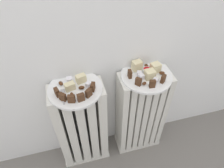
{
  "coord_description": "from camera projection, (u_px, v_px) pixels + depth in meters",
  "views": [
    {
      "loc": [
        -0.18,
        -0.41,
        1.3
      ],
      "look_at": [
        0.0,
        0.28,
        0.6
      ],
      "focal_mm": 32.92,
      "sensor_mm": 36.0,
      "label": 1
    }
  ],
  "objects": [
    {
      "name": "dark_cake_slice_left_5",
      "position": [
        93.0,
        87.0,
        0.93
      ],
      "size": [
        0.03,
        0.04,
        0.04
      ],
      "primitive_type": "cube",
      "rotation": [
        0.0,
        0.0,
        1.15
      ],
      "color": "#472B19",
      "rests_on": "plate_left"
    },
    {
      "name": "plate_left",
      "position": [
        75.0,
        89.0,
        0.95
      ],
      "size": [
        0.26,
        0.26,
        0.01
      ],
      "primitive_type": "cylinder",
      "color": "white",
      "rests_on": "radiator_left"
    },
    {
      "name": "radiator_right",
      "position": [
        140.0,
        114.0,
        1.24
      ],
      "size": [
        0.28,
        0.14,
        0.61
      ],
      "color": "silver",
      "rests_on": "ground_plane"
    },
    {
      "name": "dark_cake_slice_right_2",
      "position": [
        152.0,
        84.0,
        0.94
      ],
      "size": [
        0.03,
        0.02,
        0.04
      ],
      "primitive_type": "cube",
      "rotation": [
        0.0,
        0.0,
        -0.1
      ],
      "color": "#472B19",
      "rests_on": "plate_right"
    },
    {
      "name": "medjool_date_left_0",
      "position": [
        82.0,
        88.0,
        0.94
      ],
      "size": [
        0.03,
        0.02,
        0.02
      ],
      "primitive_type": "ellipsoid",
      "rotation": [
        0.0,
        0.0,
        3.1
      ],
      "color": "#4C2814",
      "rests_on": "plate_left"
    },
    {
      "name": "turkish_delight_left_0",
      "position": [
        70.0,
        80.0,
        0.97
      ],
      "size": [
        0.03,
        0.03,
        0.03
      ],
      "primitive_type": "cube",
      "rotation": [
        0.0,
        0.0,
        0.02
      ],
      "color": "white",
      "rests_on": "plate_left"
    },
    {
      "name": "marble_cake_slice_left_1",
      "position": [
        70.0,
        86.0,
        0.93
      ],
      "size": [
        0.05,
        0.04,
        0.04
      ],
      "primitive_type": "cube",
      "rotation": [
        0.0,
        0.0,
        0.26
      ],
      "color": "beige",
      "rests_on": "plate_left"
    },
    {
      "name": "turkish_delight_right_0",
      "position": [
        155.0,
        80.0,
        0.97
      ],
      "size": [
        0.03,
        0.03,
        0.02
      ],
      "primitive_type": "cube",
      "rotation": [
        0.0,
        0.0,
        0.68
      ],
      "color": "white",
      "rests_on": "plate_right"
    },
    {
      "name": "dark_cake_slice_right_0",
      "position": [
        130.0,
        74.0,
        0.99
      ],
      "size": [
        0.02,
        0.03,
        0.04
      ],
      "primitive_type": "cube",
      "rotation": [
        0.0,
        0.0,
        -1.63
      ],
      "color": "#472B19",
      "rests_on": "plate_right"
    },
    {
      "name": "medjool_date_right_1",
      "position": [
        162.0,
        73.0,
        1.01
      ],
      "size": [
        0.03,
        0.02,
        0.02
      ],
      "primitive_type": "ellipsoid",
      "rotation": [
        0.0,
        0.0,
        2.8
      ],
      "color": "#4C2814",
      "rests_on": "plate_right"
    },
    {
      "name": "marble_cake_slice_right_0",
      "position": [
        150.0,
        74.0,
        0.98
      ],
      "size": [
        0.05,
        0.04,
        0.04
      ],
      "primitive_type": "cube",
      "rotation": [
        0.0,
        0.0,
        0.06
      ],
      "color": "beige",
      "rests_on": "plate_right"
    },
    {
      "name": "turkish_delight_right_1",
      "position": [
        139.0,
        73.0,
        1.01
      ],
      "size": [
        0.03,
        0.03,
        0.02
      ],
      "primitive_type": "cube",
      "rotation": [
        0.0,
        0.0,
        1.29
      ],
      "color": "white",
      "rests_on": "plate_right"
    },
    {
      "name": "medjool_date_left_1",
      "position": [
        72.0,
        95.0,
        0.91
      ],
      "size": [
        0.02,
        0.03,
        0.01
      ],
      "primitive_type": "ellipsoid",
      "rotation": [
        0.0,
        0.0,
        1.77
      ],
      "color": "#4C2814",
      "rests_on": "plate_left"
    },
    {
      "name": "fork",
      "position": [
        63.0,
        95.0,
        0.91
      ],
      "size": [
        0.02,
        0.09,
        0.0
      ],
      "color": "#B7B7BC",
      "rests_on": "plate_left"
    },
    {
      "name": "dark_cake_slice_left_3",
      "position": [
        81.0,
        97.0,
        0.88
      ],
      "size": [
        0.03,
        0.02,
        0.04
      ],
      "primitive_type": "cube",
      "rotation": [
        0.0,
        0.0,
        0.19
      ],
      "color": "#472B19",
      "rests_on": "plate_left"
    },
    {
      "name": "dark_cake_slice_left_4",
      "position": [
        89.0,
        93.0,
        0.9
      ],
      "size": [
        0.03,
        0.03,
        0.04
      ],
      "primitive_type": "cube",
      "rotation": [
        0.0,
        0.0,
        0.67
      ],
      "color": "#472B19",
      "rests_on": "plate_left"
    },
    {
      "name": "dark_cake_slice_left_1",
      "position": [
        63.0,
        97.0,
        0.88
      ],
      "size": [
        0.03,
        0.03,
        0.04
      ],
      "primitive_type": "cube",
      "rotation": [
        0.0,
        0.0,
        -0.77
      ],
      "color": "#472B19",
      "rests_on": "plate_left"
    },
    {
      "name": "plate_right",
      "position": [
        146.0,
        76.0,
        1.02
      ],
      "size": [
        0.26,
        0.26,
        0.01
      ],
      "primitive_type": "cylinder",
      "color": "white",
      "rests_on": "radiator_right"
    },
    {
      "name": "dark_cake_slice_left_2",
      "position": [
        71.0,
        99.0,
        0.88
      ],
      "size": [
        0.03,
        0.02,
        0.04
      ],
      "primitive_type": "cube",
      "rotation": [
        0.0,
        0.0,
        -0.29
      ],
      "color": "#472B19",
      "rests_on": "plate_left"
    },
    {
      "name": "medjool_date_right_2",
      "position": [
        146.0,
        66.0,
        1.05
      ],
      "size": [
        0.02,
        0.03,
        0.02
      ],
      "primitive_type": "ellipsoid",
      "rotation": [
        0.0,
        0.0,
        1.79
      ],
      "color": "#4C2814",
      "rests_on": "plate_right"
    },
    {
      "name": "marble_cake_slice_left_0",
      "position": [
        81.0,
        79.0,
        0.97
      ],
      "size": [
        0.05,
        0.04,
        0.04
      ],
      "primitive_type": "cube",
      "rotation": [
        0.0,
        0.0,
        0.29
      ],
      "color": "beige",
      "rests_on": "plate_left"
    },
    {
      "name": "marble_cake_slice_right_1",
      "position": [
        155.0,
        68.0,
        1.02
      ],
      "size": [
        0.05,
        0.05,
        0.05
      ],
      "primitive_type": "cube",
      "rotation": [
        0.0,
        0.0,
        0.2
      ],
      "color": "beige",
      "rests_on": "plate_right"
    },
    {
      "name": "turkish_delight_left_1",
      "position": [
        89.0,
        84.0,
        0.95
      ],
      "size": [
        0.03,
        0.03,
        0.02
      ],
      "primitive_type": "cube",
      "rotation": [
        0.0,
        0.0,
        0.81
      ],
      "color": "white",
      "rests_on": "plate_left"
    },
    {
      "name": "dark_cake_slice_left_0",
      "position": [
        57.0,
        92.0,
        0.9
      ],
      "size": [
        0.03,
        0.03,
        0.04
      ],
      "primitive_type": "cube",
      "rotation": [
        0.0,
        0.0,
        -1.25
      ],
      "color": "#472B19",
      "rests_on": "plate_left"
    },
    {
      "name": "medjool_date_right_0",
      "position": [
        144.0,
        83.0,
        0.96
      ],
      "size": [
        0.03,
        0.02,
        0.02
      ],
      "primitive_type": "ellipsoid",
      "rotation": [
        0.0,
        0.0,
        0.23
      ],
      "color": "#4C2814",
      "rests_on": "plate_right"
    },
    {
      "name": "radiator_left",
      "position": [
        82.0,
        127.0,
        1.17
      ],
      "size": [
        0.28,
        0.14,
        0.61
      ],
      "color": "silver",
      "rests_on": "ground_plane"
    },
    {
      "name": "marble_cake_slice_right_2",
      "position": [
        137.0,
        65.0,
        1.03
      ],
      "size": [
        0.05,
        0.04,
        0.05
      ],
      "primitive_type": "cube",
      "rotation": [
        0.0,
        0.0,
        0.17
      ],
      "color": "beige",
      "rests_on": "plate_right"
    },
    {
      "name": "dark_cake_slice_right_1",
      "position": [
        138.0,
        82.0,
        0.95
      ],
      "size": [
        0.03,
        0.03,
        0.04
      ],
      "primitive_type": "cube",
      "rotation": [
        0.0,
        0.0,
        -0.86
      ],
      "color": "#472B19",
      "rests_on": "plate_right"
    },
    {
      "name": "dark_cake_slice_right_3",
      "position": [
        163.0,
        79.0,
        0.96
      ],
      "size": [
        0.03,
        0.03,
        0.04
      ],
      "primitive_type": "cube",
      "rotation": [
        0.0,
        0.0,
        0.67
      ],
      "color": "#472B19",
      "rests_on": "plate_right"
    },
    {
      "name": "jam_bowl_right",
      "position": [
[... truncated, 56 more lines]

